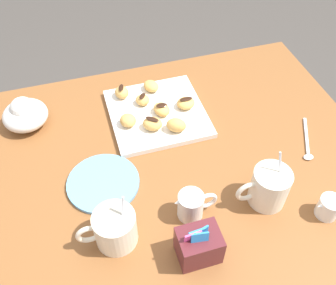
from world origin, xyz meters
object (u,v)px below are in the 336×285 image
Objects in this scene: chocolate_sauce_pitcher at (330,206)px; beignet_1 at (153,124)px; pastry_plate_square at (157,113)px; beignet_0 at (128,120)px; dining_table at (172,191)px; beignet_4 at (151,86)px; coffee_mug_cream_left at (269,186)px; beignet_6 at (122,92)px; sugar_caddy at (199,245)px; cream_pitcher_white at (191,205)px; saucer_sky_left at (103,183)px; beignet_7 at (176,125)px; ice_cream_bowl at (25,114)px; beignet_2 at (186,103)px; beignet_3 at (162,109)px; coffee_mug_cream_right at (114,228)px; beignet_5 at (143,100)px.

chocolate_sauce_pitcher reaches higher than beignet_1.
pastry_plate_square is 0.10m from beignet_0.
beignet_4 reaches higher than dining_table.
pastry_plate_square is 0.40m from coffee_mug_cream_left.
beignet_6 is at bearing -60.52° from coffee_mug_cream_left.
sugar_caddy is 1.15× the size of chocolate_sauce_pitcher.
cream_pitcher_white reaches higher than saucer_sky_left.
sugar_caddy is at bearing 85.79° from pastry_plate_square.
beignet_4 is (-0.10, -0.13, -0.00)m from beignet_0.
pastry_plate_square is 2.61× the size of cream_pitcher_white.
beignet_7 is (-0.12, 0.18, 0.00)m from beignet_6.
pastry_plate_square is at bearing -92.34° from cream_pitcher_white.
beignet_2 is (-0.45, 0.08, -0.01)m from ice_cream_bowl.
dining_table is 0.31m from sugar_caddy.
sugar_caddy is 0.44m from beignet_3.
saucer_sky_left is at bearing -89.51° from coffee_mug_cream_right.
sugar_caddy is (0.02, 0.10, 0.00)m from cream_pitcher_white.
beignet_0 is 0.88× the size of beignet_2.
dining_table is at bearing 87.06° from pastry_plate_square.
beignet_7 reaches higher than beignet_3.
beignet_7 is (-0.06, 0.13, 0.01)m from beignet_5.
chocolate_sauce_pitcher is at bearing 123.39° from beignet_3.
pastry_plate_square reaches higher than saucer_sky_left.
beignet_3 is at bearing -56.61° from chocolate_sauce_pitcher.
coffee_mug_cream_left is at bearing 114.70° from beignet_3.
beignet_7 reaches higher than beignet_1.
sugar_caddy is 1.95× the size of beignet_1.
sugar_caddy is at bearing 95.45° from beignet_6.
beignet_2 is at bearing -105.13° from sugar_caddy.
beignet_4 is at bearing -114.03° from coffee_mug_cream_right.
cream_pitcher_white is 1.90× the size of beignet_7.
beignet_5 is at bearing -123.84° from saucer_sky_left.
sugar_caddy is at bearing 84.24° from beignet_3.
beignet_6 is (0.08, -0.09, 0.02)m from pastry_plate_square.
beignet_4 reaches higher than beignet_5.
beignet_3 is 0.14m from beignet_6.
sugar_caddy reaches higher than beignet_2.
beignet_0 and beignet_1 have the same top height.
beignet_5 is at bearing -87.42° from cream_pitcher_white.
beignet_2 is (0.09, -0.35, -0.02)m from coffee_mug_cream_left.
beignet_3 is at bearing -169.85° from beignet_0.
beignet_0 is 0.88× the size of beignet_1.
beignet_0 is at bearing -62.30° from dining_table.
sugar_caddy is 1.90× the size of beignet_3.
beignet_7 reaches higher than beignet_5.
dining_table is at bearing -43.61° from coffee_mug_cream_left.
coffee_mug_cream_right is 0.47m from beignet_6.
beignet_2 is at bearing 150.09° from beignet_6.
coffee_mug_cream_left is 0.45m from beignet_5.
dining_table is 21.16× the size of beignet_4.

